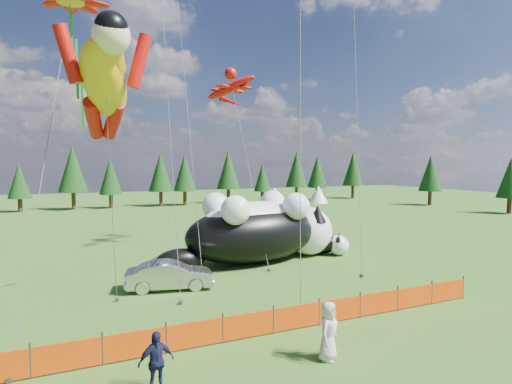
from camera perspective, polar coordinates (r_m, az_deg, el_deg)
ground at (r=18.19m, az=-4.78°, el=-16.56°), size 160.00×160.00×0.00m
safety_fence at (r=15.38m, az=-1.05°, el=-18.47°), size 22.06×0.06×1.10m
tree_line at (r=61.44m, az=-18.25°, el=1.58°), size 90.00×4.00×8.00m
festival_tents at (r=58.71m, az=-7.00°, el=-0.90°), size 50.00×3.20×2.80m
cat_large at (r=26.16m, az=0.79°, el=-5.27°), size 12.60×5.64×4.56m
cat_small at (r=28.92m, az=8.49°, el=-6.94°), size 4.43×4.00×1.92m
car at (r=21.24m, az=-12.17°, el=-11.55°), size 4.60×2.38×1.44m
spectator_c at (r=12.38m, az=-14.11°, el=-22.51°), size 1.11×0.70×1.76m
spectator_e at (r=13.94m, az=10.28°, el=-18.93°), size 1.12×1.06×1.93m
superhero_kite at (r=14.90m, az=-20.82°, el=14.35°), size 5.00×7.29×11.69m
gecko_kite at (r=31.46m, az=-3.59°, el=14.66°), size 6.35×11.16×14.47m
flower_kite at (r=17.54m, az=-24.98°, el=23.06°), size 3.62×5.09×12.83m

